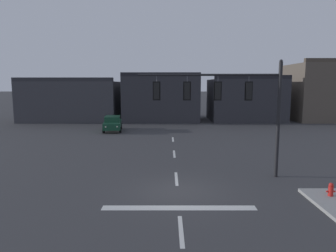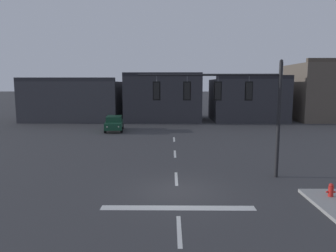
# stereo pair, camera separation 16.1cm
# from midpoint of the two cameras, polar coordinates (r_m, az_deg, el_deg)

# --- Properties ---
(ground_plane) EXTENTS (400.00, 400.00, 0.00)m
(ground_plane) POSITION_cam_midpoint_polar(r_m,az_deg,el_deg) (15.11, 1.99, -11.96)
(ground_plane) COLOR #353538
(stop_bar_paint) EXTENTS (6.40, 0.50, 0.01)m
(stop_bar_paint) POSITION_cam_midpoint_polar(r_m,az_deg,el_deg) (13.24, 2.21, -14.87)
(stop_bar_paint) COLOR silver
(stop_bar_paint) RESTS_ON ground
(lane_centreline) EXTENTS (0.16, 26.40, 0.01)m
(lane_centreline) POSITION_cam_midpoint_polar(r_m,az_deg,el_deg) (17.00, 1.82, -9.68)
(lane_centreline) COLOR silver
(lane_centreline) RESTS_ON ground
(signal_mast_near_side) EXTENTS (7.68, 0.59, 6.38)m
(signal_mast_near_side) POSITION_cam_midpoint_polar(r_m,az_deg,el_deg) (17.03, 11.36, 5.06)
(signal_mast_near_side) COLOR black
(signal_mast_near_side) RESTS_ON ground
(car_lot_nearside) EXTENTS (2.33, 4.60, 1.61)m
(car_lot_nearside) POSITION_cam_midpoint_polar(r_m,az_deg,el_deg) (34.28, -9.78, 0.54)
(car_lot_nearside) COLOR #143D28
(car_lot_nearside) RESTS_ON ground
(fire_hydrant) EXTENTS (0.40, 0.30, 0.75)m
(fire_hydrant) POSITION_cam_midpoint_polar(r_m,az_deg,el_deg) (15.78, 28.09, -10.77)
(fire_hydrant) COLOR red
(fire_hydrant) RESTS_ON ground
(building_row) EXTENTS (45.16, 10.92, 8.35)m
(building_row) POSITION_cam_midpoint_polar(r_m,az_deg,el_deg) (44.34, 3.58, 5.18)
(building_row) COLOR #38383D
(building_row) RESTS_ON ground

